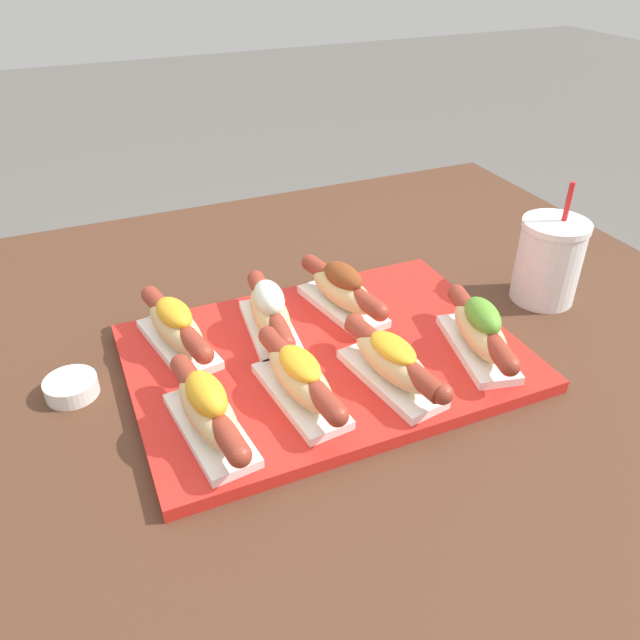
{
  "coord_description": "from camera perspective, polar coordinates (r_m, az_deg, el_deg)",
  "views": [
    {
      "loc": [
        -0.33,
        -0.68,
        1.23
      ],
      "look_at": [
        -0.05,
        -0.03,
        0.76
      ],
      "focal_mm": 35.0,
      "sensor_mm": 36.0,
      "label": 1
    }
  ],
  "objects": [
    {
      "name": "sauce_bowl",
      "position": [
        0.86,
        -21.8,
        -5.64
      ],
      "size": [
        0.07,
        0.07,
        0.02
      ],
      "color": "white",
      "rests_on": "patio_table"
    },
    {
      "name": "serving_tray",
      "position": [
        0.86,
        0.53,
        -3.41
      ],
      "size": [
        0.52,
        0.37,
        0.02
      ],
      "color": "red",
      "rests_on": "patio_table"
    },
    {
      "name": "hot_dog_1",
      "position": [
        0.75,
        -1.84,
        -5.3
      ],
      "size": [
        0.08,
        0.2,
        0.07
      ],
      "color": "white",
      "rests_on": "serving_tray"
    },
    {
      "name": "hot_dog_5",
      "position": [
        0.87,
        -4.61,
        0.73
      ],
      "size": [
        0.08,
        0.2,
        0.08
      ],
      "color": "white",
      "rests_on": "serving_tray"
    },
    {
      "name": "patio_table",
      "position": [
        1.16,
        1.65,
        -15.76
      ],
      "size": [
        1.23,
        1.1,
        0.7
      ],
      "color": "#4C2D1E",
      "rests_on": "ground_plane"
    },
    {
      "name": "drink_cup",
      "position": [
        1.03,
        20.18,
        5.1
      ],
      "size": [
        0.1,
        0.1,
        0.19
      ],
      "color": "white",
      "rests_on": "patio_table"
    },
    {
      "name": "hot_dog_6",
      "position": [
        0.92,
        2.08,
        2.8
      ],
      "size": [
        0.09,
        0.2,
        0.07
      ],
      "color": "white",
      "rests_on": "serving_tray"
    },
    {
      "name": "hot_dog_0",
      "position": [
        0.72,
        -10.19,
        -8.09
      ],
      "size": [
        0.08,
        0.2,
        0.08
      ],
      "color": "white",
      "rests_on": "serving_tray"
    },
    {
      "name": "hot_dog_4",
      "position": [
        0.86,
        -13.03,
        -0.61
      ],
      "size": [
        0.09,
        0.2,
        0.07
      ],
      "color": "white",
      "rests_on": "serving_tray"
    },
    {
      "name": "hot_dog_3",
      "position": [
        0.86,
        14.44,
        -0.93
      ],
      "size": [
        0.09,
        0.2,
        0.08
      ],
      "color": "white",
      "rests_on": "serving_tray"
    },
    {
      "name": "hot_dog_2",
      "position": [
        0.79,
        6.85,
        -3.71
      ],
      "size": [
        0.08,
        0.2,
        0.06
      ],
      "color": "white",
      "rests_on": "serving_tray"
    },
    {
      "name": "ground_plane",
      "position": [
        1.44,
        1.41,
        -24.95
      ],
      "size": [
        12.0,
        12.0,
        0.0
      ],
      "primitive_type": "plane",
      "color": "#605B56"
    }
  ]
}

